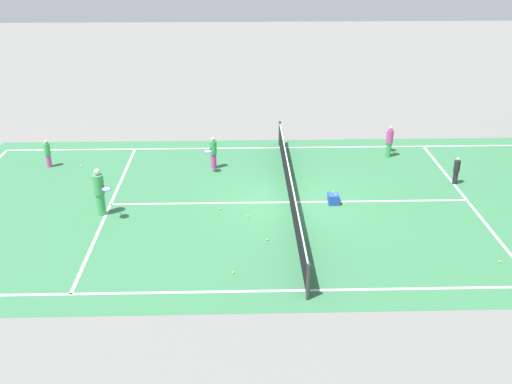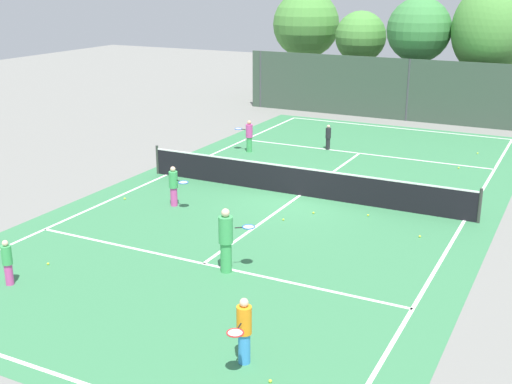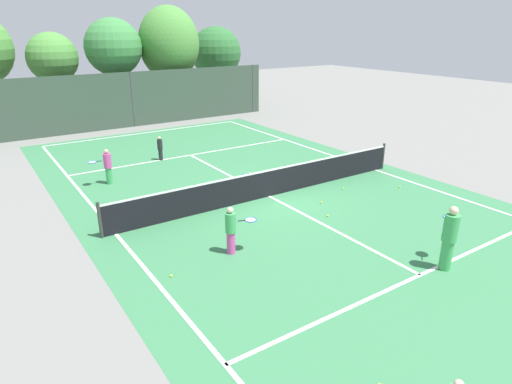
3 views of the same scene
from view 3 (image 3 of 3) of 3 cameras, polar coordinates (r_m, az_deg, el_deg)
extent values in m
plane|color=slate|center=(15.80, 1.70, -0.57)|extent=(80.00, 80.00, 0.00)
cube|color=#387A4C|center=(15.80, 1.70, -0.56)|extent=(13.00, 25.00, 0.00)
cube|color=white|center=(13.62, -17.62, -5.19)|extent=(0.10, 24.00, 0.01)
cube|color=white|center=(19.34, 15.13, 2.76)|extent=(0.10, 24.00, 0.01)
cube|color=white|center=(26.09, -13.86, 7.46)|extent=(11.00, 0.10, 0.01)
cube|color=white|center=(11.71, 20.41, -10.01)|extent=(11.00, 0.10, 0.01)
cube|color=white|center=(21.06, -8.46, 4.73)|extent=(11.00, 0.10, 0.01)
cube|color=white|center=(15.79, 1.70, -0.54)|extent=(0.10, 12.80, 0.01)
cylinder|color=#333833|center=(13.32, -19.50, -3.45)|extent=(0.10, 0.10, 1.10)
cylinder|color=#333833|center=(19.48, 16.07, 4.47)|extent=(0.10, 0.10, 1.10)
cube|color=black|center=(15.63, 1.72, 1.06)|extent=(11.80, 0.03, 0.95)
cube|color=white|center=(15.47, 1.74, 2.80)|extent=(11.80, 0.04, 0.05)
cube|color=#384C3D|center=(27.66, -15.64, 11.39)|extent=(18.00, 0.06, 3.20)
cylinder|color=#3F4447|center=(27.66, -15.64, 11.39)|extent=(0.12, 0.12, 3.20)
cylinder|color=#3F4447|center=(31.35, -0.45, 13.16)|extent=(0.12, 0.12, 3.20)
cylinder|color=brown|center=(29.46, -24.04, 10.61)|extent=(0.47, 0.47, 2.89)
sphere|color=#4C8E3D|center=(29.20, -24.78, 15.45)|extent=(2.87, 2.87, 2.87)
cylinder|color=brown|center=(35.58, -5.06, 13.30)|extent=(0.30, 0.30, 2.35)
sphere|color=#2D6B33|center=(35.34, -5.20, 17.48)|extent=(3.81, 3.81, 3.81)
cylinder|color=brown|center=(29.63, -17.31, 11.82)|extent=(0.32, 0.32, 3.21)
sphere|color=#3D8442|center=(29.37, -17.93, 17.36)|extent=(3.41, 3.41, 3.41)
cylinder|color=brown|center=(30.89, -10.76, 12.40)|extent=(0.46, 0.46, 2.88)
ellipsoid|color=#4C8E3D|center=(30.61, -11.17, 18.29)|extent=(3.87, 3.97, 4.64)
cylinder|color=#232328|center=(20.48, -12.20, 4.74)|extent=(0.19, 0.19, 0.51)
cylinder|color=#232328|center=(20.36, -12.30, 6.02)|extent=(0.23, 0.23, 0.44)
sphere|color=beige|center=(20.29, -12.36, 6.82)|extent=(0.14, 0.14, 0.14)
cylinder|color=#3FA559|center=(17.88, -18.41, 2.01)|extent=(0.23, 0.23, 0.64)
cylinder|color=#D14799|center=(17.71, -18.63, 3.84)|extent=(0.29, 0.29, 0.56)
sphere|color=tan|center=(17.61, -18.77, 4.97)|extent=(0.17, 0.17, 0.17)
cylinder|color=black|center=(17.65, -19.58, 3.77)|extent=(0.20, 0.04, 0.03)
torus|color=blue|center=(17.62, -20.37, 3.63)|extent=(0.35, 0.35, 0.03)
cylinder|color=silver|center=(17.62, -20.37, 3.63)|extent=(0.30, 0.30, 0.00)
cylinder|color=#3FA559|center=(12.04, 23.34, -7.46)|extent=(0.29, 0.29, 0.79)
cylinder|color=#3FA559|center=(11.73, 23.85, -4.25)|extent=(0.36, 0.36, 0.69)
sphere|color=beige|center=(11.56, 24.17, -2.21)|extent=(0.21, 0.21, 0.21)
cylinder|color=black|center=(12.02, 23.76, -3.46)|extent=(0.18, 0.15, 0.03)
torus|color=blue|center=(12.25, 23.68, -3.00)|extent=(0.46, 0.46, 0.03)
cylinder|color=silver|center=(12.25, 23.68, -3.00)|extent=(0.39, 0.39, 0.00)
cylinder|color=#D14799|center=(11.86, -3.25, -6.53)|extent=(0.23, 0.23, 0.62)
cylinder|color=#3FA559|center=(11.61, -3.31, -3.97)|extent=(0.28, 0.28, 0.54)
sphere|color=beige|center=(11.46, -3.34, -2.36)|extent=(0.17, 0.17, 0.17)
cylinder|color=black|center=(11.64, -1.89, -3.72)|extent=(0.20, 0.10, 0.03)
torus|color=blue|center=(11.69, -0.69, -3.60)|extent=(0.42, 0.42, 0.03)
cylinder|color=silver|center=(11.69, -0.69, -3.60)|extent=(0.35, 0.35, 0.00)
cube|color=blue|center=(16.99, -0.97, 1.65)|extent=(0.43, 0.38, 0.36)
sphere|color=#CCE533|center=(16.88, -1.22, 2.28)|extent=(0.07, 0.07, 0.07)
sphere|color=#CCE533|center=(17.01, -0.83, 2.43)|extent=(0.07, 0.07, 0.07)
sphere|color=#CCE533|center=(11.11, -10.88, -10.57)|extent=(0.07, 0.07, 0.07)
sphere|color=#CCE533|center=(15.34, 8.37, -1.32)|extent=(0.07, 0.07, 0.07)
sphere|color=#CCE533|center=(17.47, 18.02, 0.63)|extent=(0.07, 0.07, 0.07)
sphere|color=#CCE533|center=(16.20, -2.93, 0.09)|extent=(0.07, 0.07, 0.07)
sphere|color=#CCE533|center=(17.43, -1.06, 1.63)|extent=(0.07, 0.07, 0.07)
sphere|color=#CCE533|center=(14.30, 9.22, -3.06)|extent=(0.07, 0.07, 0.07)
sphere|color=#CCE533|center=(22.69, 1.79, 6.17)|extent=(0.07, 0.07, 0.07)
sphere|color=#CCE533|center=(25.02, -1.27, 7.56)|extent=(0.07, 0.07, 0.07)
sphere|color=#CCE533|center=(16.78, 11.19, 0.45)|extent=(0.07, 0.07, 0.07)
camera|label=1|loc=(29.54, 39.29, 23.42)|focal=41.38mm
camera|label=2|loc=(18.75, 83.39, 7.01)|focal=46.36mm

